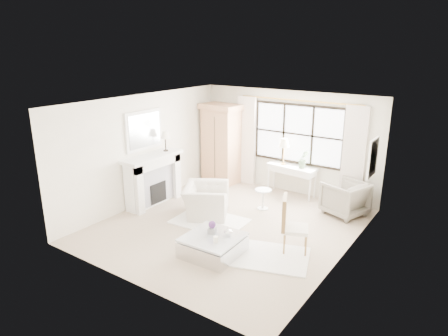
{
  "coord_description": "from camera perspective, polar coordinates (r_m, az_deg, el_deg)",
  "views": [
    {
      "loc": [
        4.47,
        -6.64,
        3.79
      ],
      "look_at": [
        -0.27,
        0.2,
        1.23
      ],
      "focal_mm": 32.0,
      "sensor_mm": 36.0,
      "label": 1
    }
  ],
  "objects": [
    {
      "name": "armoire",
      "position": [
        11.31,
        -0.44,
        3.57
      ],
      "size": [
        1.18,
        0.81,
        2.24
      ],
      "rotation": [
        0.0,
        0.0,
        -0.1
      ],
      "color": "tan",
      "rests_on": "floor"
    },
    {
      "name": "mantel_lamp",
      "position": [
        9.99,
        -8.41,
        4.6
      ],
      "size": [
        0.22,
        0.22,
        0.51
      ],
      "color": "black",
      "rests_on": "fireplace"
    },
    {
      "name": "curtain_left",
      "position": [
        11.18,
        3.23,
        3.89
      ],
      "size": [
        0.55,
        0.1,
        2.47
      ],
      "primitive_type": "cube",
      "color": "white",
      "rests_on": "ground"
    },
    {
      "name": "art_canvas",
      "position": [
        8.87,
        20.37,
        1.4
      ],
      "size": [
        0.01,
        0.52,
        0.72
      ],
      "primitive_type": "cube",
      "color": "#BEAA93",
      "rests_on": "wall_right"
    },
    {
      "name": "wingback_chair",
      "position": [
        9.68,
        16.89,
        -4.16
      ],
      "size": [
        1.12,
        1.1,
        0.8
      ],
      "primitive_type": "imported",
      "rotation": [
        0.0,
        0.0,
        -1.92
      ],
      "color": "gray",
      "rests_on": "floor"
    },
    {
      "name": "side_table",
      "position": [
        9.62,
        5.6,
        -4.04
      ],
      "size": [
        0.4,
        0.4,
        0.51
      ],
      "color": "white",
      "rests_on": "floor"
    },
    {
      "name": "rug_right",
      "position": [
        7.68,
        6.45,
        -12.46
      ],
      "size": [
        1.72,
        1.49,
        0.03
      ],
      "primitive_type": "cube",
      "rotation": [
        0.0,
        0.0,
        0.32
      ],
      "color": "white",
      "rests_on": "floor"
    },
    {
      "name": "window_pane",
      "position": [
        10.49,
        10.51,
        4.79
      ],
      "size": [
        2.4,
        0.02,
        1.5
      ],
      "primitive_type": "cube",
      "color": "white",
      "rests_on": "wall_back"
    },
    {
      "name": "console_lamp",
      "position": [
        10.45,
        8.58,
        3.47
      ],
      "size": [
        0.28,
        0.28,
        0.69
      ],
      "color": "#C28F43",
      "rests_on": "console_table"
    },
    {
      "name": "wall_front",
      "position": [
        6.41,
        -13.24,
        -5.75
      ],
      "size": [
        5.0,
        0.0,
        5.0
      ],
      "primitive_type": "plane",
      "rotation": [
        -1.57,
        0.0,
        0.0
      ],
      "color": "white",
      "rests_on": "ground"
    },
    {
      "name": "curtain_right",
      "position": [
        10.0,
        18.03,
        1.46
      ],
      "size": [
        0.55,
        0.1,
        2.47
      ],
      "primitive_type": "cube",
      "color": "beige",
      "rests_on": "ground"
    },
    {
      "name": "wall_right",
      "position": [
        7.34,
        17.13,
        -3.08
      ],
      "size": [
        0.0,
        5.5,
        5.5
      ],
      "primitive_type": "plane",
      "rotation": [
        1.57,
        0.0,
        -1.57
      ],
      "color": "beige",
      "rests_on": "ground"
    },
    {
      "name": "planter_box",
      "position": [
        7.65,
        -1.7,
        -8.92
      ],
      "size": [
        0.18,
        0.18,
        0.11
      ],
      "primitive_type": "cube",
      "rotation": [
        0.0,
        0.0,
        0.29
      ],
      "color": "slate",
      "rests_on": "coffee_table"
    },
    {
      "name": "wall_left",
      "position": [
        9.93,
        -11.33,
        2.57
      ],
      "size": [
        0.0,
        5.5,
        5.5
      ],
      "primitive_type": "plane",
      "rotation": [
        1.57,
        0.0,
        1.57
      ],
      "color": "white",
      "rests_on": "ground"
    },
    {
      "name": "coffee_vase",
      "position": [
        7.55,
        0.58,
        -9.02
      ],
      "size": [
        0.19,
        0.19,
        0.17
      ],
      "primitive_type": "imported",
      "rotation": [
        0.0,
        0.0,
        0.22
      ],
      "color": "white",
      "rests_on": "coffee_table"
    },
    {
      "name": "curtain_rod",
      "position": [
        10.29,
        10.63,
        9.47
      ],
      "size": [
        3.3,
        0.04,
        0.04
      ],
      "primitive_type": "cylinder",
      "rotation": [
        0.0,
        1.57,
        0.0
      ],
      "color": "#B4893E",
      "rests_on": "wall_back"
    },
    {
      "name": "art_frame",
      "position": [
        8.86,
        20.5,
        1.38
      ],
      "size": [
        0.04,
        0.62,
        0.82
      ],
      "primitive_type": "cube",
      "color": "white",
      "rests_on": "wall_right"
    },
    {
      "name": "wall_back",
      "position": [
        10.68,
        9.02,
        3.71
      ],
      "size": [
        5.0,
        0.0,
        5.0
      ],
      "primitive_type": "plane",
      "rotation": [
        1.57,
        0.0,
        0.0
      ],
      "color": "silver",
      "rests_on": "ground"
    },
    {
      "name": "club_armchair",
      "position": [
        9.26,
        -2.61,
        -4.66
      ],
      "size": [
        1.38,
        1.43,
        0.72
      ],
      "primitive_type": "imported",
      "rotation": [
        0.0,
        0.0,
        2.08
      ],
      "color": "beige",
      "rests_on": "floor"
    },
    {
      "name": "console_table",
      "position": [
        10.6,
        9.58,
        -1.77
      ],
      "size": [
        1.34,
        0.6,
        0.8
      ],
      "rotation": [
        0.0,
        0.0,
        -0.12
      ],
      "color": "white",
      "rests_on": "floor"
    },
    {
      "name": "ceiling",
      "position": [
        8.08,
        0.75,
        9.37
      ],
      "size": [
        5.5,
        5.5,
        0.0
      ],
      "primitive_type": "plane",
      "rotation": [
        3.14,
        0.0,
        0.0
      ],
      "color": "white",
      "rests_on": "ground"
    },
    {
      "name": "mirror_frame",
      "position": [
        9.8,
        -11.38,
        5.31
      ],
      "size": [
        0.05,
        1.15,
        0.95
      ],
      "primitive_type": "cube",
      "color": "white",
      "rests_on": "wall_left"
    },
    {
      "name": "french_chair",
      "position": [
        7.84,
        9.96,
        -9.52
      ],
      "size": [
        0.64,
        0.64,
        1.08
      ],
      "rotation": [
        0.0,
        0.0,
        1.99
      ],
      "color": "olive",
      "rests_on": "floor"
    },
    {
      "name": "floor",
      "position": [
        8.86,
        0.69,
        -8.21
      ],
      "size": [
        5.5,
        5.5,
        0.0
      ],
      "primitive_type": "plane",
      "color": "tan",
      "rests_on": "ground"
    },
    {
      "name": "fireplace",
      "position": [
        9.97,
        -10.19,
        -1.52
      ],
      "size": [
        0.58,
        1.66,
        1.26
      ],
      "color": "white",
      "rests_on": "ground"
    },
    {
      "name": "window_frame",
      "position": [
        10.48,
        10.49,
        4.78
      ],
      "size": [
        2.5,
        0.04,
        1.5
      ],
      "primitive_type": null,
      "color": "black",
      "rests_on": "wall_back"
    },
    {
      "name": "mirror_glass",
      "position": [
        9.78,
        -11.25,
        5.3
      ],
      "size": [
        0.02,
        1.0,
        0.8
      ],
      "primitive_type": "cube",
      "color": "silver",
      "rests_on": "wall_left"
    },
    {
      "name": "planter_flowers",
      "position": [
        7.59,
        -1.71,
        -8.08
      ],
      "size": [
        0.14,
        0.14,
        0.14
      ],
      "primitive_type": "sphere",
      "color": "#512968",
      "rests_on": "planter_box"
    },
    {
      "name": "orchid_plant",
      "position": [
        10.29,
        11.27,
        1.25
      ],
      "size": [
        0.33,
        0.32,
        0.47
      ],
      "primitive_type": "imported",
      "rotation": [
        0.0,
        0.0,
        0.63
      ],
      "color": "#4D6745",
      "rests_on": "console_table"
    },
    {
      "name": "rug_left",
      "position": [
        9.03,
        -2.06,
        -7.6
      ],
      "size": [
        1.64,
        1.21,
        0.03
      ],
      "primitive_type": "cube",
      "rotation": [
        0.0,
        0.0,
        0.06
      ],
      "color": "white",
      "rests_on": "floor"
    },
    {
      "name": "coffee_table",
      "position": [
        7.65,
        -1.59,
        -11.02
      ],
      "size": [
        1.03,
        1.03,
        0.38
      ],
      "rotation": [
        0.0,
        0.0,
        0.03
      ],
      "color": "silver",
      "rests_on": "floor"
    },
    {
      "name": "pillar_candle",
      "position": [
        7.31,
        -1.2,
        -10.18
      ],
      "size": [
        0.09,
        0.09,
        0.12
      ],
      "primitive_type": "cylinder",
      "color": "white",
      "rests_on": "coffee_table"
    }
  ]
}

